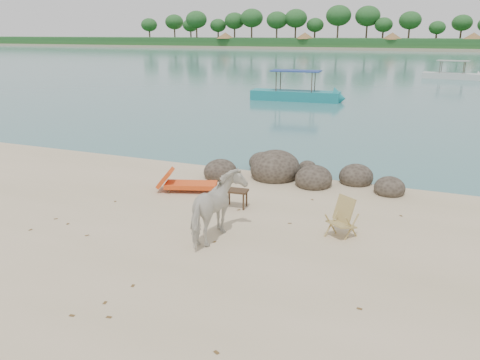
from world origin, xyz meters
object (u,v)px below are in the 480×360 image
at_px(lounge_chair, 191,183).
at_px(deck_chair, 342,220).
at_px(boulders, 291,173).
at_px(boat_near, 296,76).
at_px(side_table, 236,200).
at_px(cow, 218,209).

bearing_deg(lounge_chair, deck_chair, -37.07).
height_order(boulders, boat_near, boat_near).
height_order(lounge_chair, deck_chair, deck_chair).
xyz_separation_m(boulders, deck_chair, (2.38, -3.99, 0.22)).
xyz_separation_m(side_table, deck_chair, (3.04, -0.86, 0.20)).
distance_m(side_table, boat_near, 22.32).
height_order(side_table, deck_chair, deck_chair).
bearing_deg(boulders, cow, -92.78).
bearing_deg(side_table, deck_chair, -20.46).
bearing_deg(boulders, deck_chair, -59.15).
relative_size(cow, lounge_chair, 0.94).
xyz_separation_m(side_table, boat_near, (-4.41, 21.83, 1.47)).
bearing_deg(lounge_chair, cow, -70.70).
bearing_deg(lounge_chair, side_table, -41.55).
bearing_deg(deck_chair, lounge_chair, -163.60).
bearing_deg(boat_near, cow, -82.79).
xyz_separation_m(lounge_chair, deck_chair, (4.85, -1.63, 0.16)).
relative_size(deck_chair, boat_near, 0.13).
bearing_deg(boulders, boat_near, 105.15).
bearing_deg(boat_near, side_table, -82.74).
bearing_deg(side_table, boat_near, 96.75).
distance_m(boulders, side_table, 3.20).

